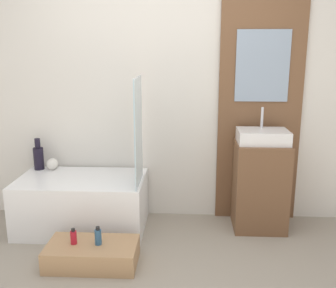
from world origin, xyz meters
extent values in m
cube|color=silver|center=(0.00, 1.58, 1.30)|extent=(4.20, 0.06, 2.60)
cube|color=brown|center=(0.92, 1.53, 1.30)|extent=(0.78, 0.03, 2.60)
cube|color=#8C9EB2|center=(0.92, 1.51, 1.50)|extent=(0.49, 0.01, 0.65)
cube|color=white|center=(-0.74, 1.19, 0.25)|extent=(1.16, 0.68, 0.50)
cube|color=silver|center=(-0.74, 1.19, 0.49)|extent=(0.91, 0.48, 0.01)
cube|color=silver|center=(-0.19, 1.09, 0.96)|extent=(0.01, 0.45, 0.93)
cube|color=#A87F56|center=(-0.50, 0.56, 0.09)|extent=(0.71, 0.39, 0.17)
cube|color=brown|center=(0.92, 1.30, 0.41)|extent=(0.48, 0.42, 0.82)
cube|color=white|center=(0.92, 1.30, 0.88)|extent=(0.45, 0.33, 0.12)
cylinder|color=silver|center=(0.92, 1.39, 1.04)|extent=(0.02, 0.02, 0.19)
cylinder|color=black|center=(-1.22, 1.43, 0.60)|extent=(0.10, 0.10, 0.22)
cylinder|color=black|center=(-1.22, 1.43, 0.76)|extent=(0.05, 0.05, 0.09)
sphere|color=silver|center=(-1.08, 1.42, 0.55)|extent=(0.11, 0.11, 0.11)
cylinder|color=#B21928|center=(-0.64, 0.56, 0.22)|extent=(0.05, 0.05, 0.11)
cylinder|color=black|center=(-0.64, 0.56, 0.29)|extent=(0.03, 0.03, 0.02)
cylinder|color=#2D567A|center=(-0.44, 0.56, 0.23)|extent=(0.05, 0.05, 0.12)
cylinder|color=black|center=(-0.44, 0.56, 0.31)|extent=(0.03, 0.03, 0.03)
camera|label=1|loc=(0.24, -2.20, 1.67)|focal=42.00mm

